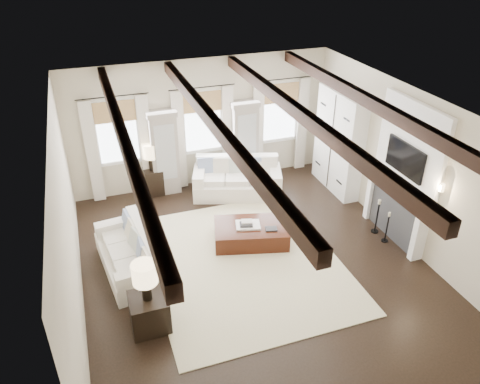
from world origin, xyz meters
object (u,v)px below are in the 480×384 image
object	(u,v)px
sofa_left	(131,255)
side_table_back	(154,181)
ottoman	(251,234)
sofa_back	(237,180)
side_table_front	(149,312)

from	to	relation	value
sofa_left	side_table_back	world-z (taller)	sofa_left
sofa_left	ottoman	world-z (taller)	sofa_left
sofa_left	sofa_back	bearing A→B (deg)	36.73
sofa_back	side_table_back	bearing A→B (deg)	161.20
side_table_front	side_table_back	bearing A→B (deg)	79.02
sofa_back	side_table_back	size ratio (longest dim) A/B	3.49
sofa_left	side_table_back	distance (m)	2.97
ottoman	side_table_front	size ratio (longest dim) A/B	2.47
ottoman	side_table_front	xyz separation A→B (m)	(-2.42, -1.71, 0.11)
side_table_front	side_table_back	distance (m)	4.52
sofa_left	side_table_front	bearing A→B (deg)	-87.52
side_table_back	ottoman	bearing A→B (deg)	-60.22
ottoman	side_table_back	xyz separation A→B (m)	(-1.56, 2.72, 0.13)
sofa_back	ottoman	xyz separation A→B (m)	(-0.40, -2.05, -0.17)
sofa_left	side_table_front	distance (m)	1.61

